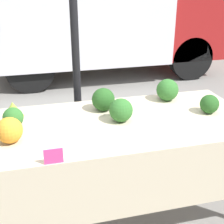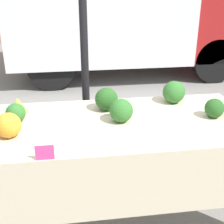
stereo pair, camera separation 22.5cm
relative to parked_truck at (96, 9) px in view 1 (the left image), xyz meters
name	(u,v)px [view 1 (the left image)]	position (x,y,z in m)	size (l,w,h in m)	color
ground_plane	(112,211)	(-0.70, -4.00, -1.24)	(40.00, 40.00, 0.00)	gray
tent_pole	(76,57)	(-0.85, -3.27, -0.10)	(0.07, 0.07, 2.29)	black
parked_truck	(96,9)	(0.00, 0.00, 0.00)	(4.31, 1.99, 2.29)	silver
market_table	(114,137)	(-0.70, -4.07, -0.51)	(2.10, 0.93, 0.83)	beige
orange_cauliflower	(9,130)	(-1.41, -4.13, -0.33)	(0.17, 0.17, 0.17)	orange
romanesco_head	(13,109)	(-1.40, -3.73, -0.36)	(0.15, 0.15, 0.12)	#93B238
broccoli_head_1	(167,90)	(-0.14, -3.69, -0.32)	(0.19, 0.19, 0.19)	#2D6628
broccoli_head_2	(13,117)	(-1.39, -3.91, -0.35)	(0.14, 0.14, 0.14)	#2D6628
broccoli_head_3	(121,110)	(-0.63, -4.00, -0.33)	(0.17, 0.17, 0.17)	#2D6628
broccoli_head_4	(103,99)	(-0.71, -3.77, -0.33)	(0.18, 0.18, 0.18)	#23511E
broccoli_head_5	(209,104)	(0.07, -4.02, -0.34)	(0.15, 0.15, 0.15)	#23511E
price_sign	(53,156)	(-1.16, -4.45, -0.37)	(0.11, 0.01, 0.09)	#E53D84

